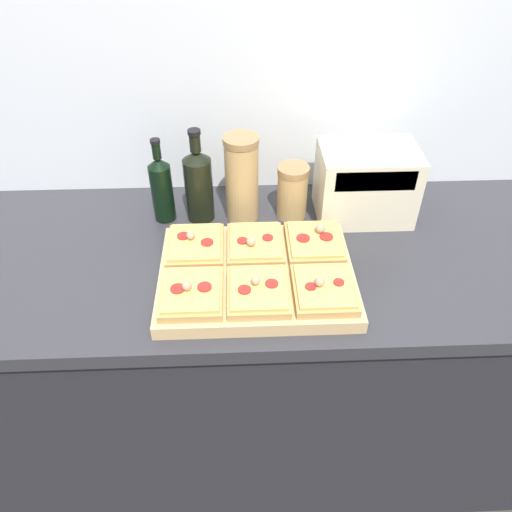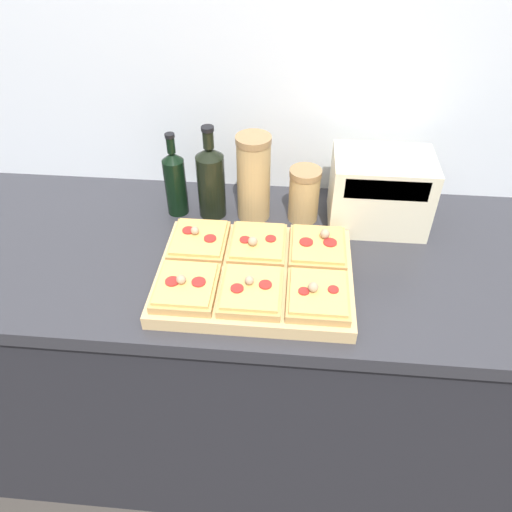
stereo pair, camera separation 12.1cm
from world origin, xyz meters
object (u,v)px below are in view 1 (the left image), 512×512
grain_jar_tall (242,179)px  toaster_oven (366,183)px  olive_oil_bottle (162,188)px  grain_jar_short (292,192)px  wine_bottle (199,184)px  cutting_board (257,276)px

grain_jar_tall → toaster_oven: size_ratio=0.86×
olive_oil_bottle → grain_jar_short: (0.36, 0.00, -0.02)m
grain_jar_tall → grain_jar_short: (0.14, 0.00, -0.05)m
grain_jar_short → wine_bottle: bearing=-180.0°
olive_oil_bottle → grain_jar_short: 0.36m
cutting_board → olive_oil_bottle: (-0.25, 0.28, 0.08)m
grain_jar_short → toaster_oven: bearing=-0.2°
wine_bottle → grain_jar_tall: 0.12m
olive_oil_bottle → grain_jar_short: bearing=0.0°
cutting_board → wine_bottle: 0.33m
olive_oil_bottle → grain_jar_tall: grain_jar_tall is taller
wine_bottle → grain_jar_tall: bearing=0.0°
wine_bottle → grain_jar_short: size_ratio=1.72×
wine_bottle → olive_oil_bottle: bearing=180.0°
grain_jar_tall → toaster_oven: (0.34, -0.00, -0.02)m
olive_oil_bottle → wine_bottle: size_ratio=0.91×
grain_jar_tall → grain_jar_short: 0.15m
cutting_board → grain_jar_tall: grain_jar_tall is taller
cutting_board → wine_bottle: size_ratio=1.74×
grain_jar_short → toaster_oven: toaster_oven is taller
wine_bottle → grain_jar_short: (0.26, 0.00, -0.03)m
grain_jar_tall → grain_jar_short: bearing=0.0°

